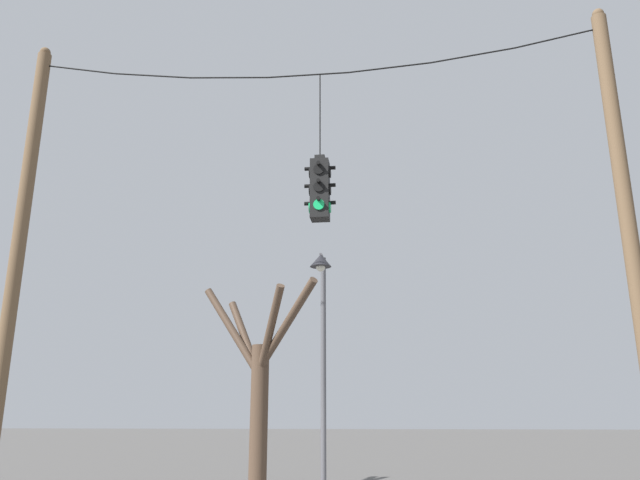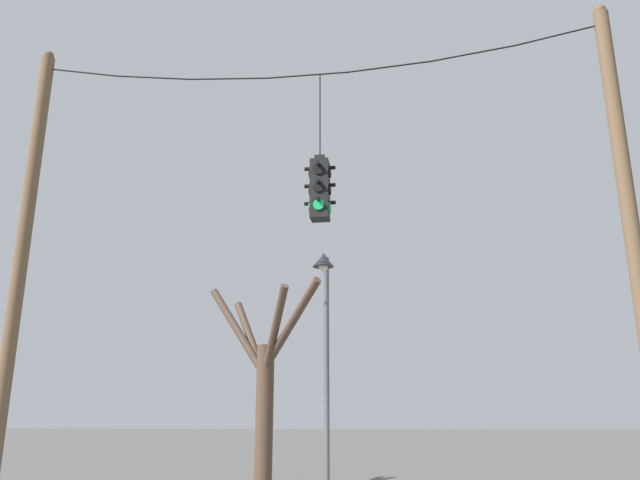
{
  "view_description": "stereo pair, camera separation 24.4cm",
  "coord_description": "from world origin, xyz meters",
  "px_view_note": "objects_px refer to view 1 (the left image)",
  "views": [
    {
      "loc": [
        1.49,
        -11.22,
        1.76
      ],
      "look_at": [
        0.24,
        -0.48,
        4.86
      ],
      "focal_mm": 35.0,
      "sensor_mm": 36.0,
      "label": 1
    },
    {
      "loc": [
        1.73,
        -11.19,
        1.76
      ],
      "look_at": [
        0.24,
        -0.48,
        4.86
      ],
      "focal_mm": 35.0,
      "sensor_mm": 36.0,
      "label": 2
    }
  ],
  "objects_px": {
    "utility_pole_left": "(16,262)",
    "traffic_light_near_right_pole": "(320,189)",
    "utility_pole_right": "(631,244)",
    "street_lamp": "(322,318)",
    "bare_tree": "(259,383)"
  },
  "relations": [
    {
      "from": "utility_pole_left",
      "to": "traffic_light_near_right_pole",
      "type": "relative_size",
      "value": 3.11
    },
    {
      "from": "utility_pole_left",
      "to": "utility_pole_right",
      "type": "distance_m",
      "value": 11.14
    },
    {
      "from": "utility_pole_left",
      "to": "traffic_light_near_right_pole",
      "type": "height_order",
      "value": "utility_pole_left"
    },
    {
      "from": "traffic_light_near_right_pole",
      "to": "street_lamp",
      "type": "distance_m",
      "value": 3.48
    },
    {
      "from": "utility_pole_left",
      "to": "bare_tree",
      "type": "bearing_deg",
      "value": 57.92
    },
    {
      "from": "utility_pole_right",
      "to": "bare_tree",
      "type": "distance_m",
      "value": 9.67
    },
    {
      "from": "utility_pole_right",
      "to": "bare_tree",
      "type": "relative_size",
      "value": 1.73
    },
    {
      "from": "traffic_light_near_right_pole",
      "to": "bare_tree",
      "type": "bearing_deg",
      "value": 111.9
    },
    {
      "from": "traffic_light_near_right_pole",
      "to": "bare_tree",
      "type": "height_order",
      "value": "traffic_light_near_right_pole"
    },
    {
      "from": "utility_pole_left",
      "to": "utility_pole_right",
      "type": "relative_size",
      "value": 1.0
    },
    {
      "from": "street_lamp",
      "to": "bare_tree",
      "type": "distance_m",
      "value": 3.64
    },
    {
      "from": "utility_pole_right",
      "to": "bare_tree",
      "type": "xyz_separation_m",
      "value": [
        -7.6,
        5.65,
        -1.97
      ]
    },
    {
      "from": "utility_pole_right",
      "to": "street_lamp",
      "type": "xyz_separation_m",
      "value": [
        -5.61,
        2.86,
        -0.73
      ]
    },
    {
      "from": "street_lamp",
      "to": "bare_tree",
      "type": "height_order",
      "value": "bare_tree"
    },
    {
      "from": "traffic_light_near_right_pole",
      "to": "utility_pole_right",
      "type": "bearing_deg",
      "value": 0.0
    }
  ]
}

